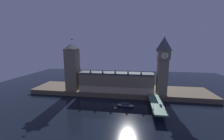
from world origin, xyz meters
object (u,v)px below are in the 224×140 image
street_lamp_mid (163,99)px  street_lamp_far (149,94)px  pedestrian_near_rail (154,109)px  pedestrian_mid_walk (163,104)px  victoria_tower (72,67)px  street_lamp_near (153,105)px  clock_tower (163,64)px  boat_upstream (126,106)px  car_southbound_lead (161,105)px

street_lamp_mid → street_lamp_far: size_ratio=1.09×
pedestrian_near_rail → pedestrian_mid_walk: bearing=47.9°
pedestrian_near_rail → street_lamp_mid: (10.16, 14.84, 3.25)m
victoria_tower → street_lamp_near: 105.96m
clock_tower → pedestrian_near_rail: bearing=-107.8°
clock_tower → pedestrian_mid_walk: 48.35m
boat_upstream → pedestrian_mid_walk: bearing=-11.5°
pedestrian_near_rail → street_lamp_mid: 18.28m
clock_tower → pedestrian_near_rail: clock_tower is taller
pedestrian_near_rail → victoria_tower: bearing=152.1°
victoria_tower → street_lamp_far: victoria_tower is taller
victoria_tower → pedestrian_near_rail: size_ratio=37.63×
clock_tower → street_lamp_near: clock_tower is taller
car_southbound_lead → pedestrian_mid_walk: (2.44, 1.97, 0.18)m
street_lamp_mid → boat_upstream: bearing=175.3°
pedestrian_near_rail → street_lamp_far: size_ratio=0.28×
street_lamp_mid → clock_tower: bearing=81.5°
car_southbound_lead → pedestrian_near_rail: (-7.32, -8.83, 0.24)m
street_lamp_far → boat_upstream: street_lamp_far is taller
car_southbound_lead → boat_upstream: bearing=164.3°
street_lamp_near → street_lamp_mid: street_lamp_near is taller
pedestrian_mid_walk → street_lamp_near: (-10.16, -10.67, 3.51)m
pedestrian_near_rail → boat_upstream: size_ratio=0.10×
victoria_tower → pedestrian_near_rail: victoria_tower is taller
street_lamp_far → clock_tower: bearing=48.1°
street_lamp_far → victoria_tower: bearing=168.3°
street_lamp_far → boat_upstream: bearing=-153.3°
street_lamp_near → boat_upstream: size_ratio=0.40×
victoria_tower → street_lamp_near: bearing=-27.9°
victoria_tower → boat_upstream: 81.32m
car_southbound_lead → pedestrian_near_rail: size_ratio=2.49×
car_southbound_lead → street_lamp_far: street_lamp_far is taller
car_southbound_lead → pedestrian_mid_walk: size_ratio=2.64×
pedestrian_near_rail → street_lamp_far: (-0.40, 29.56, 2.91)m
victoria_tower → clock_tower: bearing=-1.0°
street_lamp_near → boat_upstream: bearing=143.5°
victoria_tower → car_southbound_lead: 110.05m
pedestrian_mid_walk → street_lamp_far: street_lamp_far is taller
pedestrian_mid_walk → boat_upstream: (-33.87, 6.86, -6.56)m
street_lamp_far → street_lamp_mid: bearing=-54.3°
street_lamp_mid → pedestrian_mid_walk: bearing=-95.6°
victoria_tower → street_lamp_near: (91.51, -48.45, -22.49)m
pedestrian_near_rail → car_southbound_lead: bearing=50.3°
clock_tower → pedestrian_mid_walk: clock_tower is taller
pedestrian_near_rail → street_lamp_mid: size_ratio=0.25×
car_southbound_lead → clock_tower: bearing=78.6°
street_lamp_far → boat_upstream: size_ratio=0.35×
boat_upstream → street_lamp_mid: bearing=-4.7°
clock_tower → victoria_tower: size_ratio=1.04×
car_southbound_lead → boat_upstream: car_southbound_lead is taller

